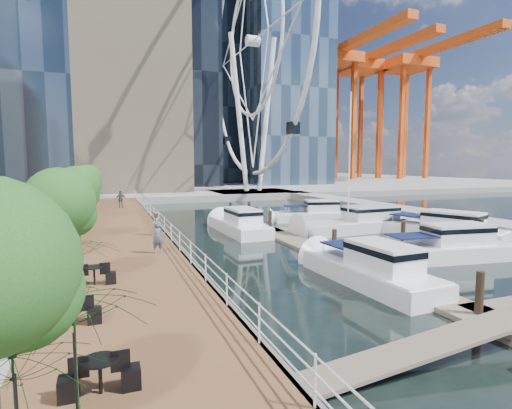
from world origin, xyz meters
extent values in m
plane|color=black|center=(0.00, 0.00, 0.00)|extent=(520.00, 520.00, 0.00)
cube|color=brown|center=(-9.00, 15.00, 0.50)|extent=(6.00, 60.00, 1.00)
cube|color=#595954|center=(-6.00, 15.00, 0.50)|extent=(0.25, 60.00, 1.00)
cube|color=gray|center=(0.00, 102.00, 0.50)|extent=(200.00, 114.00, 1.00)
cube|color=gray|center=(20.00, 20.00, 0.50)|extent=(4.00, 60.00, 1.00)
cube|color=gray|center=(14.00, 52.00, 0.50)|extent=(14.00, 12.00, 1.00)
cube|color=#6D6051|center=(3.00, 10.00, 0.10)|extent=(2.00, 32.00, 0.20)
cube|color=#6D6051|center=(9.00, 8.00, 0.10)|extent=(12.00, 2.00, 0.20)
cube|color=#6D6051|center=(9.00, 18.00, 0.10)|extent=(12.00, 2.00, 0.20)
cylinder|color=white|center=(11.50, 52.00, 14.00)|extent=(0.80, 0.80, 26.00)
cylinder|color=white|center=(16.50, 52.00, 14.00)|extent=(0.80, 0.80, 26.00)
torus|color=white|center=(14.00, 52.00, 26.00)|extent=(0.70, 44.70, 44.70)
cylinder|color=#3F2B1C|center=(-11.40, 4.00, 2.20)|extent=(0.20, 0.20, 2.40)
sphere|color=#265B1E|center=(-11.40, 4.00, 4.30)|extent=(2.60, 2.60, 2.60)
cylinder|color=#3F2B1C|center=(-11.40, 14.00, 2.20)|extent=(0.20, 0.20, 2.40)
sphere|color=#265B1E|center=(-11.40, 14.00, 4.30)|extent=(2.60, 2.60, 2.60)
cylinder|color=#3F2B1C|center=(-11.40, 24.00, 2.20)|extent=(0.20, 0.20, 2.40)
sphere|color=#265B1E|center=(-11.40, 24.00, 4.30)|extent=(2.60, 2.60, 2.60)
cylinder|color=#3F2B1C|center=(-11.40, 34.00, 2.20)|extent=(0.20, 0.20, 2.40)
sphere|color=#265B1E|center=(-11.40, 34.00, 4.30)|extent=(2.60, 2.60, 2.60)
imported|color=#484B60|center=(-7.28, 8.81, 1.84)|extent=(0.67, 0.50, 1.67)
imported|color=#9C886C|center=(-6.76, 14.33, 1.78)|extent=(0.95, 0.96, 1.56)
imported|color=#383B46|center=(-8.31, 32.22, 1.93)|extent=(1.13, 0.55, 1.87)
imported|color=#0F3811|center=(-10.37, -5.06, 2.30)|extent=(3.33, 3.37, 2.59)
imported|color=#103D18|center=(-10.67, 1.00, 2.20)|extent=(3.05, 3.10, 2.40)
camera|label=1|loc=(-9.75, -12.44, 5.74)|focal=28.00mm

